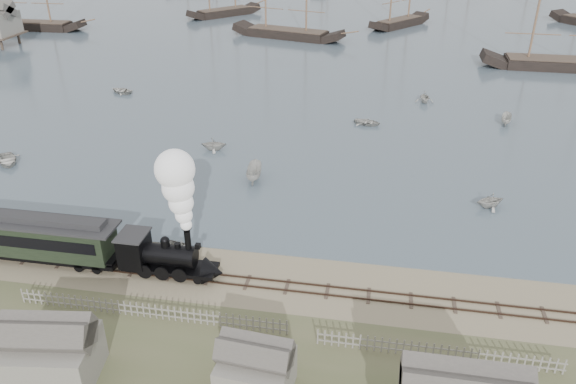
# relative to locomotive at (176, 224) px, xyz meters

# --- Properties ---
(ground) EXTENTS (600.00, 600.00, 0.00)m
(ground) POSITION_rel_locomotive_xyz_m (6.12, 2.00, -4.52)
(ground) COLOR gray
(ground) RESTS_ON ground
(rail_track) EXTENTS (120.00, 1.80, 0.16)m
(rail_track) POSITION_rel_locomotive_xyz_m (6.12, 0.00, -4.48)
(rail_track) COLOR #3B2920
(rail_track) RESTS_ON ground
(picket_fence_west) EXTENTS (19.00, 0.10, 1.20)m
(picket_fence_west) POSITION_rel_locomotive_xyz_m (-0.38, -5.00, -4.52)
(picket_fence_west) COLOR gray
(picket_fence_west) RESTS_ON ground
(picket_fence_east) EXTENTS (15.00, 0.10, 1.20)m
(picket_fence_east) POSITION_rel_locomotive_xyz_m (18.62, -5.50, -4.52)
(picket_fence_east) COLOR gray
(picket_fence_east) RESTS_ON ground
(shed_left) EXTENTS (5.00, 4.00, 4.10)m
(shed_left) POSITION_rel_locomotive_xyz_m (-3.88, -11.00, -4.52)
(shed_left) COLOR gray
(shed_left) RESTS_ON ground
(locomotive) EXTENTS (7.88, 2.94, 9.82)m
(locomotive) POSITION_rel_locomotive_xyz_m (0.00, 0.00, 0.00)
(locomotive) COLOR black
(locomotive) RESTS_ON ground
(passenger_coach) EXTENTS (14.54, 2.80, 3.53)m
(passenger_coach) POSITION_rel_locomotive_xyz_m (-12.20, -0.00, -2.30)
(passenger_coach) COLOR black
(passenger_coach) RESTS_ON ground
(beached_dinghy) EXTENTS (3.64, 4.18, 0.72)m
(beached_dinghy) POSITION_rel_locomotive_xyz_m (-0.96, 2.82, -4.16)
(beached_dinghy) COLOR #B8B6AF
(beached_dinghy) RESTS_ON ground
(rowboat_0) EXTENTS (4.91, 4.75, 0.83)m
(rowboat_0) POSITION_rel_locomotive_xyz_m (-25.20, 15.83, -4.05)
(rowboat_0) COLOR #B8B6AF
(rowboat_0) RESTS_ON harbor_water
(rowboat_1) EXTENTS (2.83, 3.15, 1.48)m
(rowboat_1) POSITION_rel_locomotive_xyz_m (-4.43, 23.26, -3.72)
(rowboat_1) COLOR #B8B6AF
(rowboat_1) RESTS_ON harbor_water
(rowboat_2) EXTENTS (3.94, 1.81, 1.48)m
(rowboat_2) POSITION_rel_locomotive_xyz_m (1.73, 16.72, -3.73)
(rowboat_2) COLOR #B8B6AF
(rowboat_2) RESTS_ON harbor_water
(rowboat_3) EXTENTS (3.08, 3.80, 0.69)m
(rowboat_3) POSITION_rel_locomotive_xyz_m (12.25, 34.24, -4.12)
(rowboat_3) COLOR #B8B6AF
(rowboat_3) RESTS_ON harbor_water
(rowboat_4) EXTENTS (3.30, 3.48, 1.44)m
(rowboat_4) POSITION_rel_locomotive_xyz_m (24.42, 15.00, -3.74)
(rowboat_4) COLOR #B8B6AF
(rowboat_4) RESTS_ON harbor_water
(rowboat_5) EXTENTS (3.30, 1.80, 1.21)m
(rowboat_5) POSITION_rel_locomotive_xyz_m (29.37, 37.59, -3.86)
(rowboat_5) COLOR #B8B6AF
(rowboat_5) RESTS_ON harbor_water
(rowboat_6) EXTENTS (3.65, 4.23, 0.74)m
(rowboat_6) POSITION_rel_locomotive_xyz_m (-23.79, 40.94, -4.10)
(rowboat_6) COLOR #B8B6AF
(rowboat_6) RESTS_ON harbor_water
(rowboat_7) EXTENTS (3.21, 2.85, 1.56)m
(rowboat_7) POSITION_rel_locomotive_xyz_m (19.59, 44.32, -3.68)
(rowboat_7) COLOR #B8B6AF
(rowboat_7) RESTS_ON harbor_water
(schooner_4) EXTENTS (25.94, 6.24, 20.00)m
(schooner_4) POSITION_rel_locomotive_xyz_m (42.65, 65.86, 5.54)
(schooner_4) COLOR black
(schooner_4) RESTS_ON harbor_water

